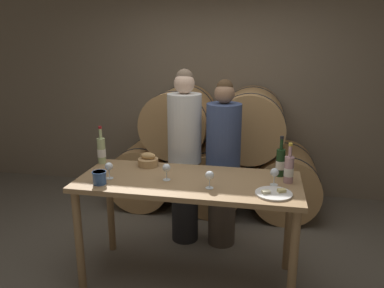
# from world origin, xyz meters

# --- Properties ---
(ground_plane) EXTENTS (10.00, 10.00, 0.00)m
(ground_plane) POSITION_xyz_m (0.00, 0.00, 0.00)
(ground_plane) COLOR #665E51
(stone_wall_back) EXTENTS (10.00, 0.12, 3.20)m
(stone_wall_back) POSITION_xyz_m (0.00, 2.11, 1.60)
(stone_wall_back) COLOR #7F705B
(stone_wall_back) RESTS_ON ground_plane
(barrel_stack) EXTENTS (2.42, 0.92, 1.43)m
(barrel_stack) POSITION_xyz_m (0.00, 1.53, 0.64)
(barrel_stack) COLOR tan
(barrel_stack) RESTS_ON ground_plane
(tasting_table) EXTENTS (1.75, 0.73, 0.89)m
(tasting_table) POSITION_xyz_m (0.00, 0.00, 0.78)
(tasting_table) COLOR #99754C
(tasting_table) RESTS_ON ground_plane
(person_left) EXTENTS (0.32, 0.32, 1.71)m
(person_left) POSITION_xyz_m (-0.17, 0.64, 0.88)
(person_left) COLOR #232326
(person_left) RESTS_ON ground_plane
(person_right) EXTENTS (0.33, 0.33, 1.62)m
(person_right) POSITION_xyz_m (0.20, 0.64, 0.83)
(person_right) COLOR #4C4238
(person_right) RESTS_ON ground_plane
(wine_bottle_red) EXTENTS (0.07, 0.07, 0.33)m
(wine_bottle_red) POSITION_xyz_m (0.71, 0.23, 1.01)
(wine_bottle_red) COLOR #193819
(wine_bottle_red) RESTS_ON tasting_table
(wine_bottle_white) EXTENTS (0.07, 0.07, 0.34)m
(wine_bottle_white) POSITION_xyz_m (-0.84, 0.25, 1.01)
(wine_bottle_white) COLOR #ADBC7F
(wine_bottle_white) RESTS_ON tasting_table
(wine_bottle_rose) EXTENTS (0.07, 0.07, 0.32)m
(wine_bottle_rose) POSITION_xyz_m (0.77, 0.08, 1.00)
(wine_bottle_rose) COLOR #BC8E93
(wine_bottle_rose) RESTS_ON tasting_table
(blue_crock) EXTENTS (0.11, 0.11, 0.10)m
(blue_crock) POSITION_xyz_m (-0.64, -0.23, 0.95)
(blue_crock) COLOR #335693
(blue_crock) RESTS_ON tasting_table
(bread_basket) EXTENTS (0.18, 0.18, 0.12)m
(bread_basket) POSITION_xyz_m (-0.41, 0.26, 0.94)
(bread_basket) COLOR tan
(bread_basket) RESTS_ON tasting_table
(cheese_plate) EXTENTS (0.26, 0.26, 0.04)m
(cheese_plate) POSITION_xyz_m (0.66, -0.18, 0.90)
(cheese_plate) COLOR white
(cheese_plate) RESTS_ON tasting_table
(wine_glass_far_left) EXTENTS (0.06, 0.06, 0.13)m
(wine_glass_far_left) POSITION_xyz_m (-0.62, -0.10, 0.99)
(wine_glass_far_left) COLOR white
(wine_glass_far_left) RESTS_ON tasting_table
(wine_glass_left) EXTENTS (0.06, 0.06, 0.13)m
(wine_glass_left) POSITION_xyz_m (-0.16, -0.05, 0.99)
(wine_glass_left) COLOR white
(wine_glass_left) RESTS_ON tasting_table
(wine_glass_center) EXTENTS (0.06, 0.06, 0.13)m
(wine_glass_center) POSITION_xyz_m (0.19, -0.15, 0.99)
(wine_glass_center) COLOR white
(wine_glass_center) RESTS_ON tasting_table
(wine_glass_right) EXTENTS (0.06, 0.06, 0.13)m
(wine_glass_right) POSITION_xyz_m (0.66, 0.01, 0.99)
(wine_glass_right) COLOR white
(wine_glass_right) RESTS_ON tasting_table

